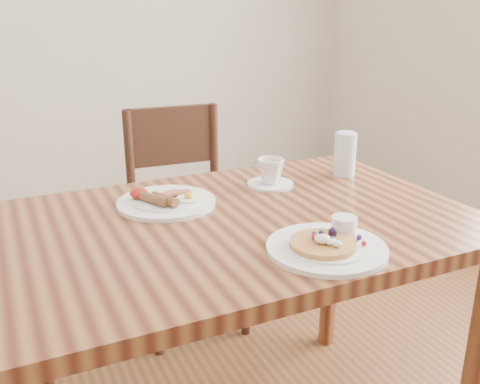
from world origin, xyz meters
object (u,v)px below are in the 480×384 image
(teacup_saucer, at_px, (270,174))
(dining_table, at_px, (240,252))
(water_glass, at_px, (345,154))
(breakfast_plate, at_px, (165,201))
(pancake_plate, at_px, (328,244))
(chair_far, at_px, (183,207))

(teacup_saucer, bearing_deg, dining_table, -134.72)
(water_glass, bearing_deg, breakfast_plate, -178.40)
(breakfast_plate, distance_m, teacup_saucer, 0.34)
(breakfast_plate, bearing_deg, pancake_plate, -60.80)
(chair_far, relative_size, pancake_plate, 3.26)
(chair_far, xyz_separation_m, pancake_plate, (-0.02, -1.03, 0.27))
(chair_far, relative_size, water_glass, 6.41)
(breakfast_plate, xyz_separation_m, teacup_saucer, (0.34, 0.02, 0.03))
(dining_table, distance_m, breakfast_plate, 0.25)
(dining_table, relative_size, teacup_saucer, 8.57)
(pancake_plate, xyz_separation_m, water_glass, (0.37, 0.45, 0.05))
(water_glass, bearing_deg, pancake_plate, -129.24)
(dining_table, xyz_separation_m, chair_far, (0.11, 0.78, -0.16))
(dining_table, xyz_separation_m, teacup_saucer, (0.20, 0.20, 0.14))
(teacup_saucer, bearing_deg, breakfast_plate, -175.88)
(chair_far, height_order, breakfast_plate, chair_far)
(pancake_plate, distance_m, teacup_saucer, 0.47)
(breakfast_plate, height_order, teacup_saucer, teacup_saucer)
(pancake_plate, relative_size, water_glass, 1.97)
(dining_table, height_order, chair_far, chair_far)
(breakfast_plate, bearing_deg, dining_table, -49.88)
(chair_far, height_order, teacup_saucer, chair_far)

